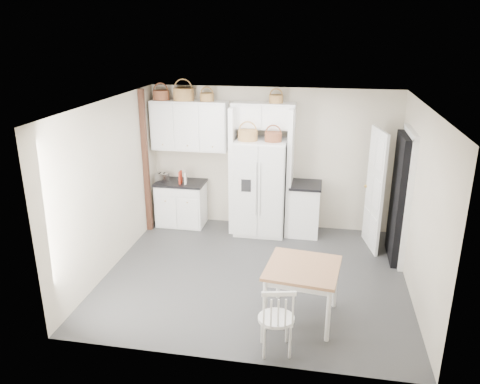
# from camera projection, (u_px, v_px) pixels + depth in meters

# --- Properties ---
(floor) EXTENTS (4.50, 4.50, 0.00)m
(floor) POSITION_uv_depth(u_px,v_px,m) (255.00, 274.00, 7.18)
(floor) COLOR #3A3A3A
(floor) RESTS_ON ground
(ceiling) EXTENTS (4.50, 4.50, 0.00)m
(ceiling) POSITION_uv_depth(u_px,v_px,m) (257.00, 104.00, 6.31)
(ceiling) COLOR white
(ceiling) RESTS_ON wall_back
(wall_back) EXTENTS (4.50, 0.00, 4.50)m
(wall_back) POSITION_uv_depth(u_px,v_px,m) (272.00, 159.00, 8.60)
(wall_back) COLOR #BEAF9A
(wall_back) RESTS_ON floor
(wall_left) EXTENTS (0.00, 4.00, 4.00)m
(wall_left) POSITION_uv_depth(u_px,v_px,m) (110.00, 186.00, 7.13)
(wall_left) COLOR #BEAF9A
(wall_left) RESTS_ON floor
(wall_right) EXTENTS (0.00, 4.00, 4.00)m
(wall_right) POSITION_uv_depth(u_px,v_px,m) (419.00, 205.00, 6.37)
(wall_right) COLOR #BEAF9A
(wall_right) RESTS_ON floor
(refrigerator) EXTENTS (0.90, 0.72, 1.74)m
(refrigerator) POSITION_uv_depth(u_px,v_px,m) (261.00, 187.00, 8.43)
(refrigerator) COLOR white
(refrigerator) RESTS_ON floor
(base_cab_left) EXTENTS (0.88, 0.56, 0.82)m
(base_cab_left) POSITION_uv_depth(u_px,v_px,m) (181.00, 204.00, 8.90)
(base_cab_left) COLOR white
(base_cab_left) RESTS_ON floor
(base_cab_right) EXTENTS (0.52, 0.62, 0.91)m
(base_cab_right) POSITION_uv_depth(u_px,v_px,m) (305.00, 210.00, 8.49)
(base_cab_right) COLOR white
(base_cab_right) RESTS_ON floor
(dining_table) EXTENTS (0.99, 0.99, 0.74)m
(dining_table) POSITION_uv_depth(u_px,v_px,m) (302.00, 292.00, 6.00)
(dining_table) COLOR #935F3E
(dining_table) RESTS_ON floor
(windsor_chair) EXTENTS (0.49, 0.47, 0.86)m
(windsor_chair) POSITION_uv_depth(u_px,v_px,m) (276.00, 318.00, 5.36)
(windsor_chair) COLOR white
(windsor_chair) RESTS_ON floor
(counter_left) EXTENTS (0.92, 0.59, 0.04)m
(counter_left) POSITION_uv_depth(u_px,v_px,m) (180.00, 183.00, 8.76)
(counter_left) COLOR black
(counter_left) RESTS_ON base_cab_left
(counter_right) EXTENTS (0.56, 0.66, 0.04)m
(counter_right) POSITION_uv_depth(u_px,v_px,m) (306.00, 185.00, 8.34)
(counter_right) COLOR black
(counter_right) RESTS_ON base_cab_right
(toaster) EXTENTS (0.27, 0.20, 0.16)m
(toaster) POSITION_uv_depth(u_px,v_px,m) (162.00, 177.00, 8.75)
(toaster) COLOR silver
(toaster) RESTS_ON counter_left
(cookbook_red) EXTENTS (0.04, 0.16, 0.23)m
(cookbook_red) POSITION_uv_depth(u_px,v_px,m) (180.00, 177.00, 8.64)
(cookbook_red) COLOR #9E2312
(cookbook_red) RESTS_ON counter_left
(cookbook_cream) EXTENTS (0.06, 0.15, 0.22)m
(cookbook_cream) POSITION_uv_depth(u_px,v_px,m) (185.00, 178.00, 8.62)
(cookbook_cream) COLOR beige
(cookbook_cream) RESTS_ON counter_left
(basket_upper_a) EXTENTS (0.30, 0.30, 0.17)m
(basket_upper_a) POSITION_uv_depth(u_px,v_px,m) (161.00, 95.00, 8.41)
(basket_upper_a) COLOR brown
(basket_upper_a) RESTS_ON upper_cabinet
(basket_upper_b) EXTENTS (0.37, 0.37, 0.22)m
(basket_upper_b) POSITION_uv_depth(u_px,v_px,m) (183.00, 94.00, 8.33)
(basket_upper_b) COLOR olive
(basket_upper_b) RESTS_ON upper_cabinet
(basket_upper_c) EXTENTS (0.25, 0.25, 0.14)m
(basket_upper_c) POSITION_uv_depth(u_px,v_px,m) (207.00, 97.00, 8.27)
(basket_upper_c) COLOR olive
(basket_upper_c) RESTS_ON upper_cabinet
(basket_bridge_b) EXTENTS (0.24, 0.24, 0.14)m
(basket_bridge_b) POSITION_uv_depth(u_px,v_px,m) (276.00, 99.00, 8.06)
(basket_bridge_b) COLOR olive
(basket_bridge_b) RESTS_ON bridge_cabinet
(basket_fridge_a) EXTENTS (0.34, 0.34, 0.18)m
(basket_fridge_a) POSITION_uv_depth(u_px,v_px,m) (248.00, 135.00, 8.06)
(basket_fridge_a) COLOR olive
(basket_fridge_a) RESTS_ON refrigerator
(basket_fridge_b) EXTENTS (0.29, 0.29, 0.16)m
(basket_fridge_b) POSITION_uv_depth(u_px,v_px,m) (273.00, 137.00, 7.99)
(basket_fridge_b) COLOR brown
(basket_fridge_b) RESTS_ON refrigerator
(upper_cabinet) EXTENTS (1.40, 0.34, 0.90)m
(upper_cabinet) POSITION_uv_depth(u_px,v_px,m) (190.00, 126.00, 8.50)
(upper_cabinet) COLOR white
(upper_cabinet) RESTS_ON wall_back
(bridge_cabinet) EXTENTS (1.12, 0.34, 0.45)m
(bridge_cabinet) POSITION_uv_depth(u_px,v_px,m) (263.00, 116.00, 8.20)
(bridge_cabinet) COLOR white
(bridge_cabinet) RESTS_ON wall_back
(fridge_panel_left) EXTENTS (0.08, 0.60, 2.30)m
(fridge_panel_left) POSITION_uv_depth(u_px,v_px,m) (234.00, 169.00, 8.48)
(fridge_panel_left) COLOR white
(fridge_panel_left) RESTS_ON floor
(fridge_panel_right) EXTENTS (0.08, 0.60, 2.30)m
(fridge_panel_right) POSITION_uv_depth(u_px,v_px,m) (290.00, 172.00, 8.31)
(fridge_panel_right) COLOR white
(fridge_panel_right) RESTS_ON floor
(trim_post) EXTENTS (0.09, 0.09, 2.60)m
(trim_post) POSITION_uv_depth(u_px,v_px,m) (146.00, 163.00, 8.37)
(trim_post) COLOR #422315
(trim_post) RESTS_ON floor
(doorway_void) EXTENTS (0.18, 0.85, 2.05)m
(doorway_void) POSITION_uv_depth(u_px,v_px,m) (400.00, 199.00, 7.40)
(doorway_void) COLOR black
(doorway_void) RESTS_ON floor
(door_slab) EXTENTS (0.21, 0.79, 2.05)m
(door_slab) POSITION_uv_depth(u_px,v_px,m) (375.00, 190.00, 7.77)
(door_slab) COLOR white
(door_slab) RESTS_ON floor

